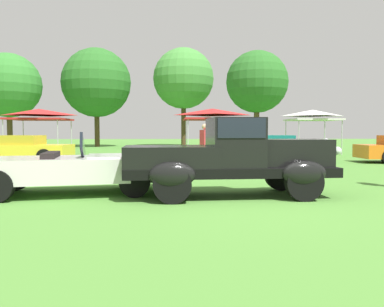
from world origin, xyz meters
name	(u,v)px	position (x,y,z in m)	size (l,w,h in m)	color
ground_plane	(243,200)	(0.00, 0.00, 0.00)	(120.00, 120.00, 0.00)	#4C8433
feature_pickup_truck	(231,156)	(-0.19, 0.51, 0.87)	(4.62, 1.98, 1.70)	black
neighbor_convertible	(77,168)	(-3.60, 1.03, 0.58)	(4.69, 2.41, 1.40)	silver
show_car_yellow	(23,149)	(-8.18, 10.22, 0.60)	(4.25, 2.03, 1.22)	yellow
show_car_teal	(274,149)	(3.30, 9.89, 0.60)	(4.67, 2.29, 1.22)	teal
spectator_by_row	(205,144)	(-0.21, 6.74, 0.91)	(0.37, 0.46, 1.69)	#9E998E
canopy_tent_left_field	(39,114)	(-9.18, 15.47, 2.42)	(3.27, 3.27, 2.71)	#B7B7BC
canopy_tent_center_field	(213,114)	(0.94, 14.66, 2.42)	(3.31, 3.31, 2.71)	#B7B7BC
canopy_tent_right_field	(313,114)	(7.21, 15.65, 2.42)	(2.85, 2.85, 2.71)	#B7B7BC
treeline_far_left	(9,86)	(-14.82, 25.25, 5.15)	(5.27, 5.27, 7.80)	#47331E
treeline_mid_left	(96,83)	(-8.06, 27.38, 5.67)	(6.09, 6.09, 8.72)	#47331E
treeline_center	(184,79)	(-0.30, 28.33, 6.22)	(5.58, 5.58, 9.03)	#47331E
treeline_mid_right	(257,82)	(5.55, 23.89, 5.40)	(5.05, 5.05, 7.95)	brown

